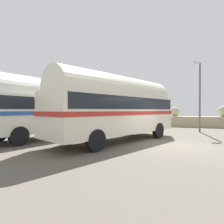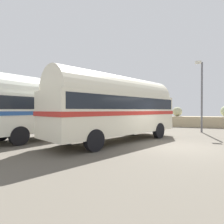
{
  "view_description": "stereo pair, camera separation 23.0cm",
  "coord_description": "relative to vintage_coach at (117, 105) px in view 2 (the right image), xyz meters",
  "views": [
    {
      "loc": [
        -0.11,
        -9.54,
        1.79
      ],
      "look_at": [
        -3.64,
        0.54,
        1.67
      ],
      "focal_mm": 29.41,
      "sensor_mm": 36.0,
      "label": 1
    },
    {
      "loc": [
        0.1,
        -9.46,
        1.79
      ],
      "look_at": [
        -3.64,
        0.54,
        1.67
      ],
      "focal_mm": 29.41,
      "sensor_mm": 36.0,
      "label": 2
    }
  ],
  "objects": [
    {
      "name": "breakwater",
      "position": [
        3.37,
        11.41,
        -1.34
      ],
      "size": [
        31.36,
        1.91,
        2.44
      ],
      "color": "tan",
      "rests_on": "ground"
    },
    {
      "name": "second_coach",
      "position": [
        -4.5,
        -0.11,
        0.0
      ],
      "size": [
        4.75,
        8.91,
        3.7
      ],
      "rotation": [
        0.0,
        0.0,
        -0.29
      ],
      "color": "black",
      "rests_on": "ground"
    },
    {
      "name": "vintage_coach",
      "position": [
        0.0,
        0.0,
        0.0
      ],
      "size": [
        5.73,
        8.8,
        3.7
      ],
      "rotation": [
        0.0,
        0.0,
        -0.43
      ],
      "color": "black",
      "rests_on": "ground"
    },
    {
      "name": "ground",
      "position": [
        3.26,
        -0.39,
        -2.04
      ],
      "size": [
        32.0,
        26.0,
        0.02
      ],
      "color": "#5B554A"
    },
    {
      "name": "lamp_post",
      "position": [
        4.89,
        6.16,
        1.13
      ],
      "size": [
        0.61,
        0.74,
        5.56
      ],
      "color": "#5B5B60",
      "rests_on": "ground"
    }
  ]
}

